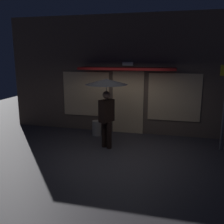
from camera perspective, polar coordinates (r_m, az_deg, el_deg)
The scene contains 4 objects.
ground_plane at distance 7.13m, azimuth 0.26°, elevation -9.72°, with size 18.00×18.00×0.00m, color #38353A.
building_facade at distance 8.91m, azimuth 3.90°, elevation 8.19°, with size 8.87×1.00×4.09m.
person_with_umbrella at distance 7.28m, azimuth -1.28°, elevation 4.23°, with size 1.23×1.23×2.07m.
sidewalk_bollard at distance 8.77m, azimuth -3.51°, elevation -3.65°, with size 0.30×0.30×0.52m, color #B2A899.
Camera 1 is at (1.57, -6.41, 2.71)m, focal length 40.29 mm.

